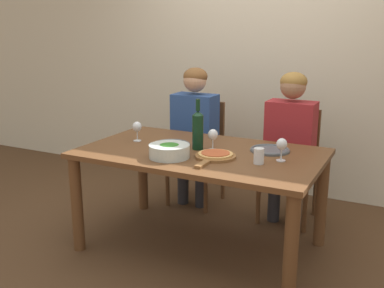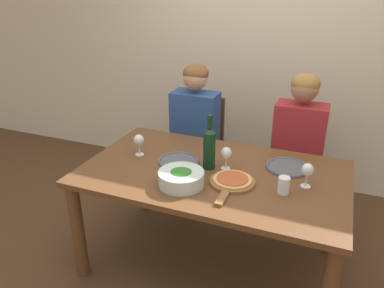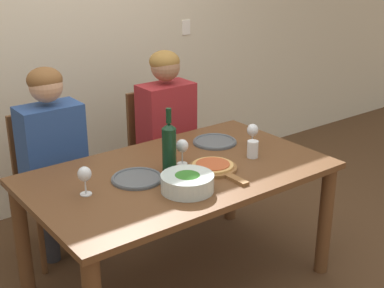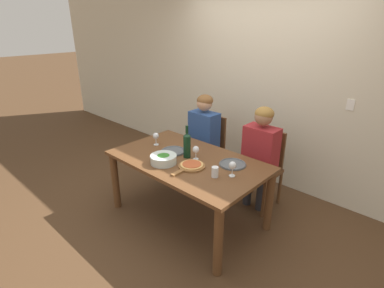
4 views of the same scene
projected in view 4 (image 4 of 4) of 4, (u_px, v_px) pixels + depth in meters
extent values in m
plane|color=#4C331E|center=(188.00, 216.00, 3.46)|extent=(40.00, 40.00, 0.00)
cube|color=beige|center=(263.00, 82.00, 3.92)|extent=(10.00, 0.05, 2.70)
cube|color=white|center=(350.00, 105.00, 3.24)|extent=(0.08, 0.01, 0.12)
cube|color=brown|center=(188.00, 161.00, 3.19)|extent=(1.66, 0.98, 0.04)
cylinder|color=brown|center=(115.00, 181.00, 3.52)|extent=(0.08, 0.08, 0.70)
cylinder|color=brown|center=(218.00, 242.00, 2.55)|extent=(0.08, 0.08, 0.70)
cylinder|color=brown|center=(169.00, 158.00, 4.10)|extent=(0.08, 0.08, 0.70)
cylinder|color=brown|center=(269.00, 201.00, 3.13)|extent=(0.08, 0.08, 0.70)
cube|color=brown|center=(205.00, 152.00, 4.08)|extent=(0.42, 0.42, 0.04)
cube|color=brown|center=(214.00, 131.00, 4.11)|extent=(0.38, 0.03, 0.45)
cylinder|color=brown|center=(185.00, 167.00, 4.15)|extent=(0.04, 0.04, 0.43)
cylinder|color=brown|center=(206.00, 176.00, 3.92)|extent=(0.04, 0.04, 0.43)
cylinder|color=brown|center=(203.00, 159.00, 4.41)|extent=(0.04, 0.04, 0.43)
cylinder|color=brown|center=(224.00, 166.00, 4.17)|extent=(0.04, 0.04, 0.43)
cube|color=brown|center=(259.00, 171.00, 3.54)|extent=(0.42, 0.42, 0.04)
cube|color=brown|center=(270.00, 148.00, 3.58)|extent=(0.38, 0.03, 0.45)
cylinder|color=brown|center=(236.00, 189.00, 3.62)|extent=(0.04, 0.04, 0.43)
cylinder|color=brown|center=(263.00, 201.00, 3.38)|extent=(0.04, 0.04, 0.43)
cylinder|color=brown|center=(253.00, 178.00, 3.87)|extent=(0.04, 0.04, 0.43)
cylinder|color=brown|center=(280.00, 188.00, 3.63)|extent=(0.04, 0.04, 0.43)
cylinder|color=#28282D|center=(196.00, 165.00, 4.16)|extent=(0.10, 0.10, 0.46)
cylinder|color=#28282D|center=(206.00, 170.00, 4.05)|extent=(0.10, 0.10, 0.46)
cube|color=navy|center=(204.00, 132.00, 3.95)|extent=(0.38, 0.22, 0.54)
cylinder|color=navy|center=(180.00, 144.00, 3.97)|extent=(0.07, 0.31, 0.14)
cylinder|color=navy|center=(203.00, 152.00, 3.72)|extent=(0.07, 0.31, 0.14)
sphere|color=tan|center=(204.00, 103.00, 3.80)|extent=(0.20, 0.20, 0.20)
ellipsoid|color=brown|center=(205.00, 100.00, 3.80)|extent=(0.21, 0.21, 0.15)
cylinder|color=#28282D|center=(248.00, 187.00, 3.62)|extent=(0.10, 0.10, 0.46)
cylinder|color=#28282D|center=(261.00, 192.00, 3.51)|extent=(0.10, 0.10, 0.46)
cube|color=maroon|center=(261.00, 150.00, 3.41)|extent=(0.38, 0.22, 0.54)
cylinder|color=maroon|center=(233.00, 163.00, 3.43)|extent=(0.07, 0.31, 0.14)
cylinder|color=maroon|center=(264.00, 174.00, 3.18)|extent=(0.07, 0.31, 0.14)
sphere|color=#9E7051|center=(264.00, 117.00, 3.27)|extent=(0.20, 0.20, 0.20)
ellipsoid|color=olive|center=(264.00, 114.00, 3.26)|extent=(0.21, 0.21, 0.15)
cylinder|color=black|center=(187.00, 147.00, 3.18)|extent=(0.08, 0.08, 0.24)
cone|color=black|center=(187.00, 135.00, 3.13)|extent=(0.08, 0.08, 0.03)
cylinder|color=black|center=(187.00, 129.00, 3.11)|extent=(0.03, 0.03, 0.08)
cylinder|color=silver|center=(164.00, 159.00, 3.08)|extent=(0.27, 0.27, 0.09)
ellipsoid|color=#2D6B23|center=(164.00, 159.00, 3.08)|extent=(0.22, 0.22, 0.10)
cylinder|color=#4C5156|center=(173.00, 151.00, 3.36)|extent=(0.28, 0.28, 0.01)
torus|color=#4C5156|center=(173.00, 151.00, 3.35)|extent=(0.27, 0.27, 0.02)
cylinder|color=#4C5156|center=(233.00, 164.00, 3.05)|extent=(0.28, 0.28, 0.01)
torus|color=#4C5156|center=(233.00, 164.00, 3.05)|extent=(0.27, 0.27, 0.02)
cylinder|color=brown|center=(192.00, 166.00, 3.01)|extent=(0.27, 0.27, 0.02)
cube|color=brown|center=(177.00, 173.00, 2.87)|extent=(0.04, 0.14, 0.02)
cylinder|color=tan|center=(192.00, 165.00, 3.00)|extent=(0.23, 0.23, 0.01)
cylinder|color=#AD4C28|center=(192.00, 164.00, 3.00)|extent=(0.19, 0.19, 0.01)
cylinder|color=silver|center=(156.00, 145.00, 3.55)|extent=(0.06, 0.06, 0.01)
cylinder|color=silver|center=(156.00, 141.00, 3.53)|extent=(0.01, 0.01, 0.07)
ellipsoid|color=silver|center=(156.00, 136.00, 3.51)|extent=(0.07, 0.07, 0.08)
ellipsoid|color=maroon|center=(156.00, 137.00, 3.51)|extent=(0.06, 0.06, 0.03)
cylinder|color=silver|center=(232.00, 176.00, 2.83)|extent=(0.06, 0.06, 0.01)
cylinder|color=silver|center=(232.00, 172.00, 2.82)|extent=(0.01, 0.01, 0.07)
ellipsoid|color=silver|center=(233.00, 165.00, 2.79)|extent=(0.07, 0.07, 0.08)
ellipsoid|color=maroon|center=(232.00, 167.00, 2.79)|extent=(0.06, 0.06, 0.03)
cylinder|color=silver|center=(196.00, 159.00, 3.18)|extent=(0.06, 0.06, 0.01)
cylinder|color=silver|center=(196.00, 155.00, 3.16)|extent=(0.01, 0.01, 0.07)
ellipsoid|color=silver|center=(196.00, 149.00, 3.13)|extent=(0.07, 0.07, 0.08)
ellipsoid|color=maroon|center=(196.00, 151.00, 3.14)|extent=(0.06, 0.06, 0.03)
cylinder|color=silver|center=(215.00, 172.00, 2.80)|extent=(0.07, 0.07, 0.10)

